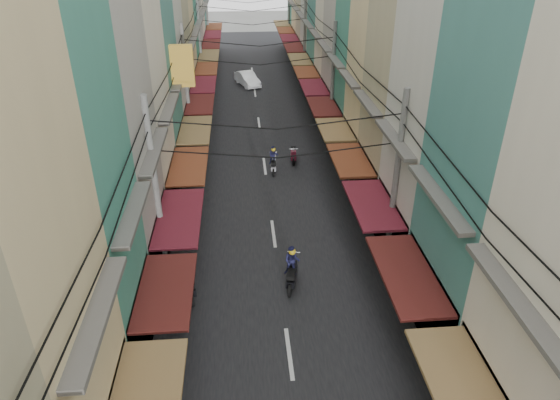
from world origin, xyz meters
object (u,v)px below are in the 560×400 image
bicycle (441,262)px  traffic_sign (492,357)px  market_umbrella (489,322)px  white_car (248,85)px

bicycle → traffic_sign: 8.04m
market_umbrella → traffic_sign: bearing=-113.4°
market_umbrella → traffic_sign: traffic_sign is taller
white_car → traffic_sign: size_ratio=1.58×
market_umbrella → white_car: bearing=101.5°
white_car → market_umbrella: market_umbrella is taller
white_car → traffic_sign: (6.53, -37.15, 2.08)m
bicycle → market_umbrella: size_ratio=0.77×
market_umbrella → traffic_sign: 1.73m
white_car → market_umbrella: size_ratio=2.01×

